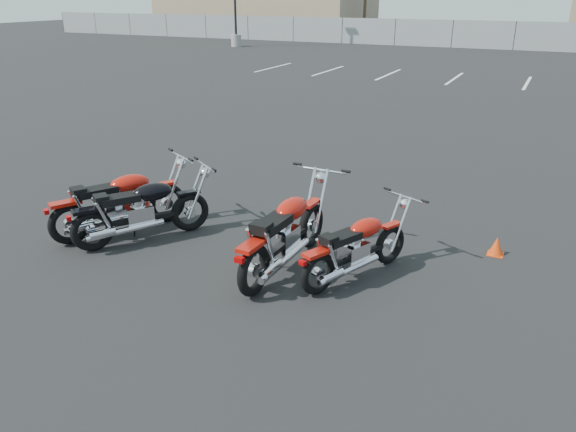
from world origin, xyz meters
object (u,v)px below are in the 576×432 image
at_px(motorcycle_second_black, 142,210).
at_px(motorcycle_rear_red, 357,248).
at_px(motorcycle_third_red, 285,233).
at_px(motorcycle_front_red, 119,202).

xyz_separation_m(motorcycle_second_black, motorcycle_rear_red, (3.34, 0.26, -0.05)).
height_order(motorcycle_second_black, motorcycle_third_red, motorcycle_third_red).
relative_size(motorcycle_third_red, motorcycle_rear_red, 1.24).
relative_size(motorcycle_front_red, motorcycle_rear_red, 1.13).
xyz_separation_m(motorcycle_front_red, motorcycle_rear_red, (3.86, 0.17, -0.07)).
height_order(motorcycle_front_red, motorcycle_third_red, motorcycle_third_red).
relative_size(motorcycle_second_black, motorcycle_third_red, 0.86).
bearing_deg(motorcycle_rear_red, motorcycle_front_red, -177.44).
relative_size(motorcycle_front_red, motorcycle_third_red, 0.91).
bearing_deg(motorcycle_front_red, motorcycle_third_red, 0.06).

